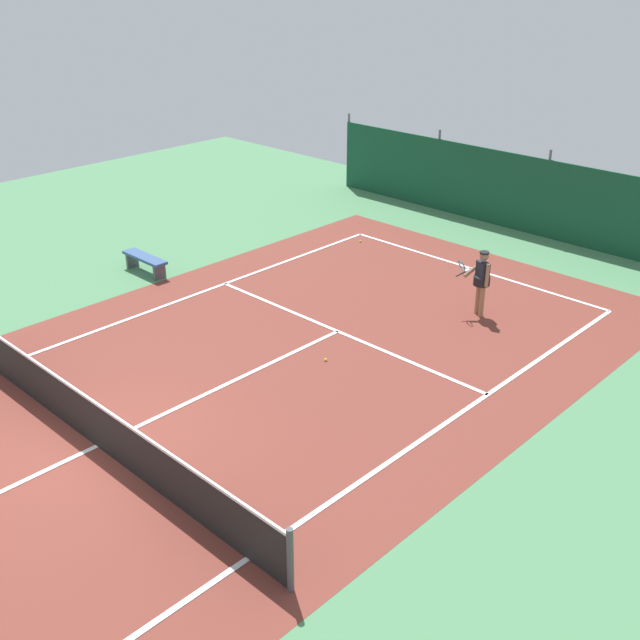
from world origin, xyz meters
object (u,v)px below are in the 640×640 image
at_px(courtside_bench, 145,260).
at_px(tennis_net, 94,422).
at_px(tennis_ball_midcourt, 360,241).
at_px(tennis_player, 481,278).
at_px(tennis_ball_near_player, 326,360).

bearing_deg(courtside_bench, tennis_net, -40.58).
bearing_deg(tennis_net, tennis_ball_midcourt, 107.76).
xyz_separation_m(tennis_net, tennis_player, (1.84, 9.49, 0.45)).
height_order(tennis_net, tennis_player, tennis_player).
xyz_separation_m(tennis_ball_near_player, tennis_ball_midcourt, (-4.43, 6.22, 0.00)).
height_order(tennis_net, tennis_ball_midcourt, tennis_net).
distance_m(tennis_ball_near_player, tennis_ball_midcourt, 7.63).
height_order(tennis_net, courtside_bench, tennis_net).
distance_m(tennis_player, tennis_ball_near_player, 4.55).
relative_size(tennis_player, tennis_ball_midcourt, 24.85).
relative_size(tennis_ball_near_player, courtside_bench, 0.04).
distance_m(tennis_player, courtside_bench, 9.14).
relative_size(tennis_ball_near_player, tennis_ball_midcourt, 1.00).
xyz_separation_m(tennis_player, tennis_ball_near_player, (-1.06, -4.32, -0.93)).
height_order(tennis_ball_near_player, courtside_bench, courtside_bench).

